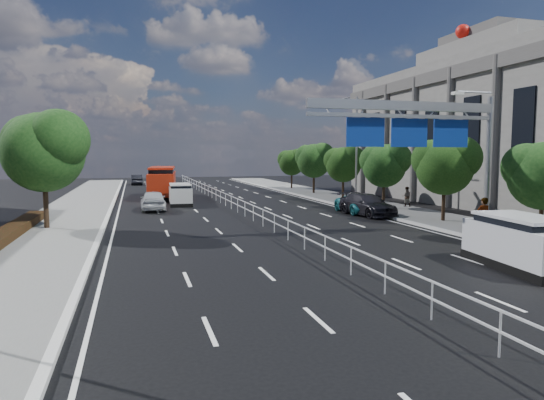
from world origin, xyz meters
name	(u,v)px	position (x,y,z in m)	size (l,w,h in m)	color
ground	(414,310)	(0.00, 0.00, 0.00)	(160.00, 160.00, 0.00)	black
kerb_near	(56,343)	(-9.00, 0.00, 0.07)	(0.25, 140.00, 0.15)	silver
median_fence	(240,206)	(0.00, 22.50, 0.53)	(0.05, 85.00, 1.02)	silver
overhead_gantry	(424,127)	(6.74, 10.05, 5.61)	(10.24, 0.38, 7.45)	gray
streetlight_far	(353,143)	(10.50, 26.00, 5.21)	(2.78, 2.40, 9.00)	gray
civic_hall	(520,130)	(23.72, 22.00, 6.27)	(14.40, 36.00, 14.35)	slate
near_tree_back	(45,147)	(-11.94, 17.97, 4.61)	(4.84, 4.51, 6.69)	black
far_tree_d	(446,163)	(11.25, 14.48, 3.69)	(3.85, 3.59, 5.34)	black
far_tree_e	(385,163)	(11.25, 21.98, 3.56)	(3.63, 3.38, 5.13)	black
far_tree_f	(344,162)	(11.24, 29.48, 3.49)	(3.52, 3.28, 5.02)	black
far_tree_g	(314,159)	(11.25, 36.98, 3.75)	(3.96, 3.69, 5.45)	black
far_tree_h	(292,161)	(11.24, 44.48, 3.42)	(3.41, 3.18, 4.91)	black
white_minivan	(180,194)	(-3.53, 29.69, 0.88)	(1.92, 4.18, 1.79)	black
red_bus	(163,182)	(-4.55, 37.04, 1.57)	(3.38, 10.27, 3.01)	black
near_car_silver	(153,200)	(-5.88, 26.21, 0.77)	(1.82, 4.52, 1.54)	#B0B3B8
near_car_dark	(137,180)	(-6.85, 59.06, 0.70)	(1.48, 4.24, 1.40)	black
silver_minivan	(521,243)	(6.50, 3.18, 0.97)	(2.54, 4.96, 1.98)	black
parked_car_teal	(358,204)	(8.30, 20.42, 0.64)	(2.11, 4.57, 1.27)	#1A6D75
parked_car_dark	(367,205)	(8.30, 19.00, 0.75)	(2.09, 5.15, 1.49)	black
pedestrian_a	(483,217)	(9.60, 8.99, 1.11)	(0.71, 0.47, 1.94)	gray
pedestrian_b	(406,197)	(13.40, 22.33, 0.91)	(0.75, 0.59, 1.55)	gray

